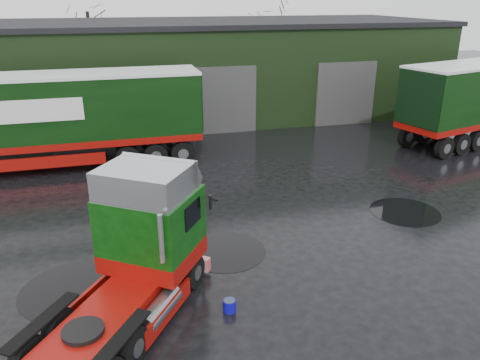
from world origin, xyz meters
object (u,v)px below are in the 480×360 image
at_px(warehouse, 205,67).
at_px(trailer_left, 47,122).
at_px(hero_tractor, 116,260).
at_px(tree_back_a, 90,35).
at_px(wash_bucket, 229,306).
at_px(tree_back_b, 269,43).

height_order(warehouse, trailer_left, warehouse).
distance_m(hero_tractor, tree_back_a, 33.16).
xyz_separation_m(hero_tractor, tree_back_a, (-1.50, 33.00, 2.84)).
xyz_separation_m(wash_bucket, tree_back_b, (11.73, 33.15, 3.59)).
bearing_deg(trailer_left, wash_bucket, -157.00).
xyz_separation_m(warehouse, hero_tractor, (-6.50, -23.00, -1.25)).
relative_size(trailer_left, wash_bucket, 41.99).
relative_size(warehouse, tree_back_b, 4.32).
relative_size(trailer_left, tree_back_a, 1.54).
bearing_deg(tree_back_b, tree_back_a, 180.00).
bearing_deg(warehouse, tree_back_a, 128.66).
relative_size(tree_back_a, tree_back_b, 1.27).
bearing_deg(warehouse, hero_tractor, -105.78).
relative_size(trailer_left, tree_back_b, 1.96).
bearing_deg(hero_tractor, trailer_left, 136.97).
height_order(warehouse, hero_tractor, warehouse).
relative_size(warehouse, trailer_left, 2.21).
bearing_deg(trailer_left, tree_back_a, -4.97).
height_order(warehouse, wash_bucket, warehouse).
height_order(tree_back_a, tree_back_b, tree_back_a).
xyz_separation_m(wash_bucket, tree_back_a, (-4.27, 33.15, 4.59)).
height_order(warehouse, tree_back_b, tree_back_b).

